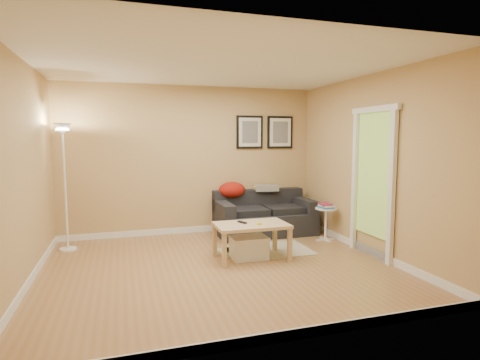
{
  "coord_description": "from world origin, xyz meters",
  "views": [
    {
      "loc": [
        -1.19,
        -4.82,
        1.69
      ],
      "look_at": [
        0.55,
        0.85,
        1.05
      ],
      "focal_mm": 29.09,
      "sensor_mm": 36.0,
      "label": 1
    }
  ],
  "objects_px": {
    "storage_bin": "(249,247)",
    "floor_lamp": "(65,191)",
    "sofa": "(265,213)",
    "side_table": "(326,224)",
    "book_stack": "(326,206)",
    "coffee_table": "(251,241)"
  },
  "relations": [
    {
      "from": "storage_bin",
      "to": "floor_lamp",
      "type": "xyz_separation_m",
      "value": [
        -2.5,
        1.18,
        0.75
      ]
    },
    {
      "from": "sofa",
      "to": "side_table",
      "type": "bearing_deg",
      "value": -42.03
    },
    {
      "from": "sofa",
      "to": "floor_lamp",
      "type": "bearing_deg",
      "value": -178.28
    },
    {
      "from": "book_stack",
      "to": "floor_lamp",
      "type": "distance_m",
      "value": 4.08
    },
    {
      "from": "coffee_table",
      "to": "book_stack",
      "type": "distance_m",
      "value": 1.64
    },
    {
      "from": "storage_bin",
      "to": "side_table",
      "type": "xyz_separation_m",
      "value": [
        1.52,
        0.55,
        0.11
      ]
    },
    {
      "from": "coffee_table",
      "to": "book_stack",
      "type": "relative_size",
      "value": 3.98
    },
    {
      "from": "coffee_table",
      "to": "side_table",
      "type": "relative_size",
      "value": 1.85
    },
    {
      "from": "floor_lamp",
      "to": "side_table",
      "type": "bearing_deg",
      "value": -8.91
    },
    {
      "from": "side_table",
      "to": "book_stack",
      "type": "bearing_deg",
      "value": 132.52
    },
    {
      "from": "sofa",
      "to": "coffee_table",
      "type": "bearing_deg",
      "value": -117.76
    },
    {
      "from": "sofa",
      "to": "floor_lamp",
      "type": "relative_size",
      "value": 0.89
    },
    {
      "from": "sofa",
      "to": "coffee_table",
      "type": "distance_m",
      "value": 1.49
    },
    {
      "from": "storage_bin",
      "to": "floor_lamp",
      "type": "height_order",
      "value": "floor_lamp"
    },
    {
      "from": "book_stack",
      "to": "floor_lamp",
      "type": "bearing_deg",
      "value": 165.98
    },
    {
      "from": "floor_lamp",
      "to": "coffee_table",
      "type": "bearing_deg",
      "value": -25.71
    },
    {
      "from": "sofa",
      "to": "side_table",
      "type": "height_order",
      "value": "sofa"
    },
    {
      "from": "coffee_table",
      "to": "floor_lamp",
      "type": "distance_m",
      "value": 2.88
    },
    {
      "from": "coffee_table",
      "to": "side_table",
      "type": "height_order",
      "value": "side_table"
    },
    {
      "from": "coffee_table",
      "to": "side_table",
      "type": "xyz_separation_m",
      "value": [
        1.5,
        0.58,
        0.02
      ]
    },
    {
      "from": "book_stack",
      "to": "floor_lamp",
      "type": "xyz_separation_m",
      "value": [
        -4.02,
        0.63,
        0.32
      ]
    },
    {
      "from": "coffee_table",
      "to": "side_table",
      "type": "bearing_deg",
      "value": 43.23
    }
  ]
}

